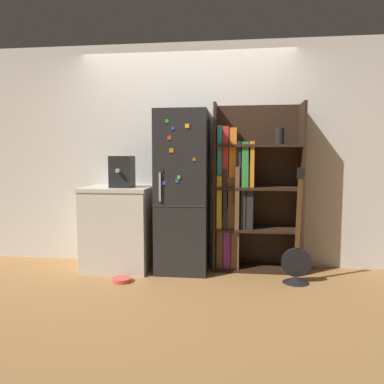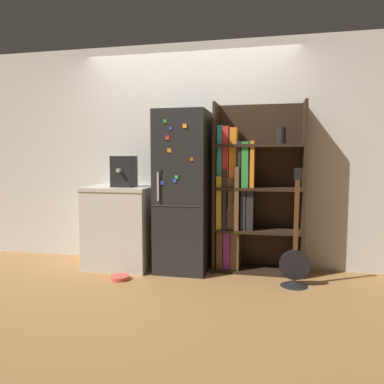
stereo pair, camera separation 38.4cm
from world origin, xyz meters
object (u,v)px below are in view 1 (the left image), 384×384
object	(u,v)px
refrigerator	(183,192)
guitar	(296,266)
bookshelf	(244,194)
espresso_machine	(122,172)
pet_bowl	(122,279)

from	to	relation	value
refrigerator	guitar	size ratio (longest dim) A/B	1.51
bookshelf	refrigerator	bearing A→B (deg)	-168.71
espresso_machine	bookshelf	bearing A→B (deg)	8.23
refrigerator	bookshelf	size ratio (longest dim) A/B	0.96
guitar	bookshelf	bearing A→B (deg)	139.89
refrigerator	guitar	bearing A→B (deg)	-14.22
bookshelf	espresso_machine	bearing A→B (deg)	-171.77
refrigerator	bookshelf	distance (m)	0.70
bookshelf	guitar	bearing A→B (deg)	-40.11
refrigerator	pet_bowl	world-z (taller)	refrigerator
bookshelf	guitar	xyz separation A→B (m)	(0.52, -0.44, -0.69)
pet_bowl	bookshelf	bearing A→B (deg)	26.67
pet_bowl	espresso_machine	bearing A→B (deg)	105.25
bookshelf	pet_bowl	bearing A→B (deg)	-153.33
bookshelf	espresso_machine	world-z (taller)	bookshelf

